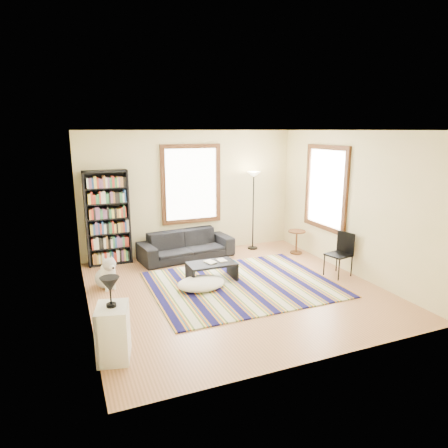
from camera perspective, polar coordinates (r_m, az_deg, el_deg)
name	(u,v)px	position (r m, az deg, el deg)	size (l,w,h in m)	color
floor	(234,292)	(7.33, 1.51, -9.63)	(5.00, 5.00, 0.10)	#B67D53
ceiling	(236,127)	(6.75, 1.66, 13.68)	(5.00, 5.00, 0.10)	white
wall_back	(190,192)	(9.25, -4.84, 4.52)	(5.00, 0.10, 2.80)	beige
wall_front	(324,255)	(4.75, 14.15, -4.32)	(5.00, 0.10, 2.80)	beige
wall_left	(79,227)	(6.33, -20.04, -0.34)	(0.10, 5.00, 2.80)	beige
wall_right	(354,203)	(8.25, 18.03, 2.84)	(0.10, 5.00, 2.80)	beige
window_back	(191,184)	(9.14, -4.72, 5.69)	(1.20, 0.06, 1.60)	white
window_right	(326,188)	(8.78, 14.37, 5.01)	(0.06, 1.20, 1.60)	white
rug	(242,284)	(7.51, 2.61, -8.57)	(3.30, 2.64, 0.02)	#0E0C3F
sofa	(186,245)	(8.94, -5.42, -3.01)	(0.81, 2.07, 0.61)	black
bookshelf	(108,218)	(8.72, -16.28, 0.82)	(0.90, 0.30, 2.00)	black
coffee_table	(212,272)	(7.62, -1.78, -6.85)	(0.90, 0.50, 0.36)	black
book_a	(207,263)	(7.52, -2.50, -5.58)	(0.23, 0.17, 0.02)	beige
book_b	(218,261)	(7.65, -0.86, -5.27)	(0.21, 0.15, 0.02)	beige
floor_cushion	(201,283)	(7.27, -3.29, -8.48)	(0.87, 0.65, 0.22)	silver
floor_lamp	(253,211)	(9.49, 4.19, 1.88)	(0.30, 0.30, 1.86)	black
side_table	(296,242)	(9.41, 10.31, -2.54)	(0.40, 0.40, 0.54)	#452611
folding_chair	(338,255)	(8.11, 16.04, -4.25)	(0.42, 0.40, 0.86)	black
white_cabinet	(113,333)	(5.32, -15.55, -14.73)	(0.38, 0.50, 0.70)	white
table_lamp	(110,292)	(5.09, -15.93, -9.35)	(0.24, 0.24, 0.38)	black
dog	(105,272)	(7.58, -16.59, -6.54)	(0.43, 0.61, 0.61)	silver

